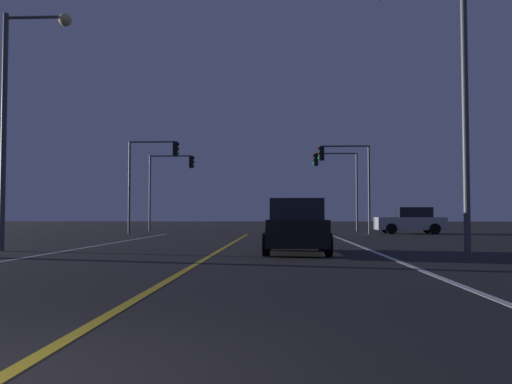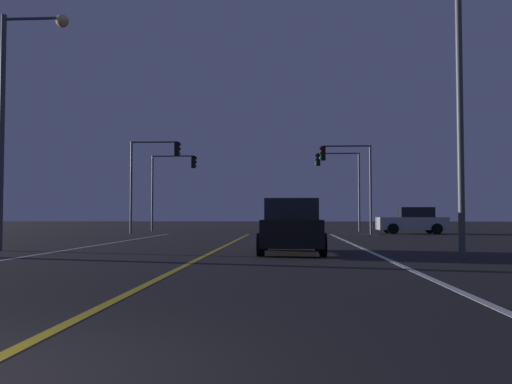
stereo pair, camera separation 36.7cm
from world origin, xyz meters
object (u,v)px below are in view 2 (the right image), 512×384
object	(u,v)px
street_lamp_left_mid	(18,100)
car_lead_same_lane	(291,227)
traffic_light_near_right	(346,168)
traffic_light_far_right	(338,173)
traffic_light_far_left	(173,175)
street_lamp_right_near	(436,79)
traffic_light_near_left	(154,165)
car_crossing_side	(413,221)

from	to	relation	value
street_lamp_left_mid	car_lead_same_lane	bearing A→B (deg)	-3.58
car_lead_same_lane	street_lamp_left_mid	distance (m)	10.19
traffic_light_near_right	traffic_light_far_right	world-z (taller)	traffic_light_far_right
traffic_light_far_left	street_lamp_right_near	size ratio (longest dim) A/B	0.73
car_lead_same_lane	traffic_light_near_left	world-z (taller)	traffic_light_near_left
car_lead_same_lane	street_lamp_right_near	size ratio (longest dim) A/B	0.55
traffic_light_far_left	traffic_light_near_left	bearing A→B (deg)	-90.98
street_lamp_right_near	traffic_light_far_right	bearing A→B (deg)	-88.98
traffic_light_far_right	car_crossing_side	bearing A→B (deg)	133.37
car_crossing_side	street_lamp_right_near	world-z (taller)	street_lamp_right_near
traffic_light_near_left	traffic_light_far_right	bearing A→B (deg)	24.08
traffic_light_near_left	street_lamp_left_mid	xyz separation A→B (m)	(-0.52, -16.72, 0.70)
traffic_light_far_left	street_lamp_left_mid	world-z (taller)	street_lamp_left_mid
car_crossing_side	street_lamp_right_near	xyz separation A→B (m)	(-3.85, -20.10, 4.16)
car_lead_same_lane	street_lamp_right_near	world-z (taller)	street_lamp_right_near
car_crossing_side	traffic_light_far_right	xyz separation A→B (m)	(-4.29, 4.54, 3.45)
traffic_light_near_right	car_crossing_side	bearing A→B (deg)	-167.47
traffic_light_near_left	traffic_light_far_right	xyz separation A→B (m)	(12.31, 5.50, -0.13)
street_lamp_right_near	car_lead_same_lane	bearing A→B (deg)	-24.54
car_lead_same_lane	traffic_light_far_left	size ratio (longest dim) A/B	0.76
street_lamp_right_near	traffic_light_far_left	bearing A→B (deg)	-62.83
traffic_light_near_right	street_lamp_right_near	bearing A→B (deg)	91.37
car_crossing_side	street_lamp_right_near	distance (m)	20.89
traffic_light_far_left	street_lamp_left_mid	xyz separation A→B (m)	(-0.62, -22.22, 0.90)
car_crossing_side	traffic_light_near_left	xyz separation A→B (m)	(-16.60, -0.96, 3.58)
street_lamp_right_near	traffic_light_near_left	bearing A→B (deg)	-56.35
car_lead_same_lane	traffic_light_near_right	world-z (taller)	traffic_light_near_right
traffic_light_near_left	car_crossing_side	bearing A→B (deg)	3.30
traffic_light_near_right	street_lamp_left_mid	distance (m)	21.09
traffic_light_far_right	street_lamp_left_mid	world-z (taller)	street_lamp_left_mid
traffic_light_near_right	traffic_light_far_left	world-z (taller)	traffic_light_far_left
traffic_light_near_left	traffic_light_far_right	size ratio (longest dim) A/B	1.03
street_lamp_right_near	street_lamp_left_mid	distance (m)	13.49
traffic_light_near_left	traffic_light_far_right	world-z (taller)	traffic_light_near_left
car_crossing_side	street_lamp_right_near	size ratio (longest dim) A/B	0.55
traffic_light_near_left	street_lamp_left_mid	size ratio (longest dim) A/B	0.74
car_crossing_side	traffic_light_near_left	world-z (taller)	traffic_light_near_left
traffic_light_far_left	traffic_light_near_right	bearing A→B (deg)	-24.28
traffic_light_near_right	street_lamp_right_near	xyz separation A→B (m)	(0.46, -19.14, 0.82)
car_crossing_side	street_lamp_left_mid	size ratio (longest dim) A/B	0.54
traffic_light_near_right	traffic_light_far_left	xyz separation A→B (m)	(-12.19, 5.50, 0.03)
car_lead_same_lane	car_crossing_side	bearing A→B (deg)	-23.40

